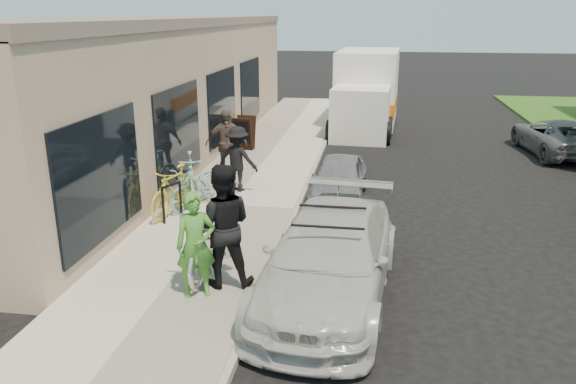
{
  "coord_description": "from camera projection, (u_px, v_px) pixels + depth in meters",
  "views": [
    {
      "loc": [
        1.22,
        -8.82,
        4.36
      ],
      "look_at": [
        -0.38,
        1.39,
        1.05
      ],
      "focal_mm": 35.0,
      "sensor_mm": 36.0,
      "label": 1
    }
  ],
  "objects": [
    {
      "name": "sandwich_board",
      "position": [
        244.0,
        133.0,
        17.94
      ],
      "size": [
        0.7,
        0.71,
        1.05
      ],
      "rotation": [
        0.0,
        0.0,
        -0.1
      ],
      "color": "black",
      "rests_on": "sidewalk"
    },
    {
      "name": "cruiser_bike_b",
      "position": [
        195.0,
        186.0,
        12.72
      ],
      "size": [
        1.07,
        1.87,
        0.93
      ],
      "primitive_type": "imported",
      "rotation": [
        0.0,
        0.0,
        -0.27
      ],
      "color": "#7CB9B1",
      "rests_on": "sidewalk"
    },
    {
      "name": "cruiser_bike_c",
      "position": [
        175.0,
        190.0,
        12.17
      ],
      "size": [
        0.92,
        1.83,
        1.06
      ],
      "primitive_type": "imported",
      "rotation": [
        0.0,
        0.0,
        -0.25
      ],
      "color": "yellow",
      "rests_on": "sidewalk"
    },
    {
      "name": "tandem_bike",
      "position": [
        213.0,
        236.0,
        9.48
      ],
      "size": [
        0.86,
        2.34,
        1.22
      ],
      "primitive_type": "imported",
      "rotation": [
        0.0,
        0.0,
        -0.02
      ],
      "color": "silver",
      "rests_on": "sidewalk"
    },
    {
      "name": "sedan_silver",
      "position": [
        339.0,
        179.0,
        13.56
      ],
      "size": [
        1.34,
        3.16,
        1.07
      ],
      "primitive_type": "imported",
      "rotation": [
        0.0,
        0.0,
        -0.03
      ],
      "color": "gray",
      "rests_on": "ground"
    },
    {
      "name": "far_car_gray",
      "position": [
        556.0,
        137.0,
        17.99
      ],
      "size": [
        2.29,
        4.24,
        1.13
      ],
      "primitive_type": "imported",
      "rotation": [
        0.0,
        0.0,
        3.25
      ],
      "color": "#595C5F",
      "rests_on": "ground"
    },
    {
      "name": "ground",
      "position": [
        297.0,
        274.0,
        9.81
      ],
      "size": [
        120.0,
        120.0,
        0.0
      ],
      "primitive_type": "plane",
      "color": "black",
      "rests_on": "ground"
    },
    {
      "name": "bystander_a",
      "position": [
        238.0,
        159.0,
        13.7
      ],
      "size": [
        1.15,
        0.82,
        1.61
      ],
      "primitive_type": "imported",
      "rotation": [
        0.0,
        0.0,
        2.91
      ],
      "color": "black",
      "rests_on": "sidewalk"
    },
    {
      "name": "sidewalk",
      "position": [
        229.0,
        208.0,
        12.9
      ],
      "size": [
        3.0,
        34.0,
        0.15
      ],
      "primitive_type": "cube",
      "color": "beige",
      "rests_on": "ground"
    },
    {
      "name": "moving_truck",
      "position": [
        366.0,
        94.0,
        21.93
      ],
      "size": [
        2.59,
        6.14,
        2.96
      ],
      "rotation": [
        0.0,
        0.0,
        -0.06
      ],
      "color": "white",
      "rests_on": "ground"
    },
    {
      "name": "woman_rider",
      "position": [
        196.0,
        245.0,
        8.54
      ],
      "size": [
        0.71,
        0.6,
        1.66
      ],
      "primitive_type": "imported",
      "rotation": [
        0.0,
        0.0,
        0.4
      ],
      "color": "#468F2F",
      "rests_on": "sidewalk"
    },
    {
      "name": "bystander_b",
      "position": [
        226.0,
        144.0,
        14.64
      ],
      "size": [
        1.17,
        0.71,
        1.86
      ],
      "primitive_type": "imported",
      "rotation": [
        0.0,
        0.0,
        0.25
      ],
      "color": "brown",
      "rests_on": "sidewalk"
    },
    {
      "name": "storefront",
      "position": [
        167.0,
        88.0,
        17.45
      ],
      "size": [
        3.6,
        20.0,
        4.22
      ],
      "color": "tan",
      "rests_on": "ground"
    },
    {
      "name": "cruiser_bike_a",
      "position": [
        191.0,
        177.0,
        13.1
      ],
      "size": [
        1.1,
        1.88,
        1.09
      ],
      "primitive_type": "imported",
      "rotation": [
        0.0,
        0.0,
        0.35
      ],
      "color": "#7CB9B1",
      "rests_on": "sidewalk"
    },
    {
      "name": "curb",
      "position": [
        296.0,
        212.0,
        12.68
      ],
      "size": [
        0.12,
        34.0,
        0.13
      ],
      "primitive_type": "cube",
      "color": "gray",
      "rests_on": "ground"
    },
    {
      "name": "sedan_white",
      "position": [
        329.0,
        257.0,
        8.84
      ],
      "size": [
        2.33,
        4.84,
        1.4
      ],
      "rotation": [
        0.0,
        0.0,
        -0.09
      ],
      "color": "beige",
      "rests_on": "ground"
    },
    {
      "name": "bike_rack",
      "position": [
        172.0,
        198.0,
        11.8
      ],
      "size": [
        0.26,
        0.53,
        0.8
      ],
      "rotation": [
        0.0,
        0.0,
        -0.41
      ],
      "color": "black",
      "rests_on": "sidewalk"
    },
    {
      "name": "man_standing",
      "position": [
        222.0,
        226.0,
        8.84
      ],
      "size": [
        1.1,
        0.93,
        2.01
      ],
      "primitive_type": "imported",
      "rotation": [
        0.0,
        0.0,
        3.33
      ],
      "color": "black",
      "rests_on": "sidewalk"
    }
  ]
}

